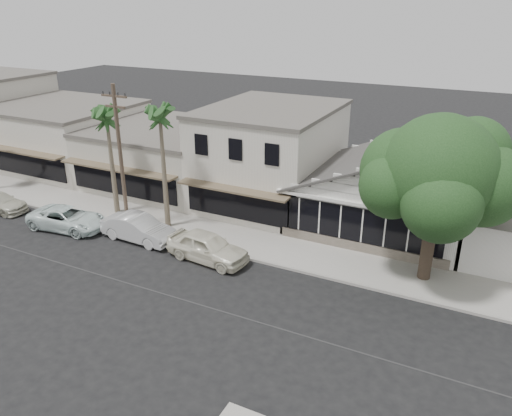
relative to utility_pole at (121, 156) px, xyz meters
The scene contains 13 objects.
ground 11.44m from the utility_pole, 30.02° to the right, with size 140.00×140.00×0.00m, color black.
sidewalk_north 5.06m from the utility_pole, 57.17° to the left, with size 90.00×3.50×0.15m, color #9E9991.
corner_shop 15.93m from the utility_pole, 27.45° to the left, with size 10.40×8.60×5.10m.
row_building_near 10.36m from the utility_pole, 54.14° to the left, with size 8.00×10.00×6.50m, color silver.
row_building_midnear 9.23m from the utility_pole, 109.87° to the left, with size 10.00×10.00×4.20m, color beige.
row_building_midfar 16.01m from the utility_pole, 148.42° to the left, with size 11.00×10.00×5.00m, color silver.
utility_pole is the anchor object (origin of this frame).
car_0 7.85m from the utility_pole, 10.68° to the right, with size 1.92×4.78×1.63m, color white.
car_1 4.45m from the utility_pole, 30.34° to the right, with size 1.64×4.69×1.54m, color silver.
car_2 5.55m from the utility_pole, 153.24° to the right, with size 2.32×5.04×1.40m, color white.
shade_tree 17.79m from the utility_pole, ahead, with size 7.78×7.03×8.63m.
palm_east 3.39m from the utility_pole, 28.73° to the left, with size 2.82×2.82×8.22m.
palm_mid 3.23m from the utility_pole, 144.93° to the left, with size 3.11×3.11×7.66m.
Camera 1 is at (10.96, -16.70, 13.37)m, focal length 35.00 mm.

